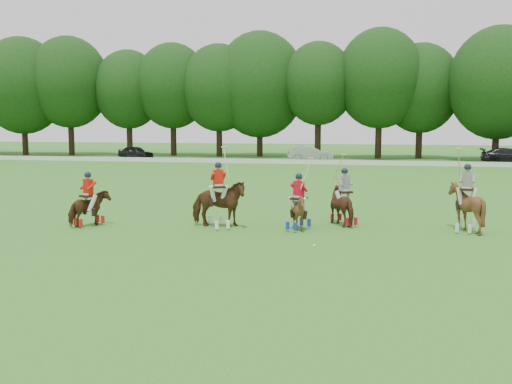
% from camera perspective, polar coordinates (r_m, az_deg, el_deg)
% --- Properties ---
extents(ground, '(180.00, 180.00, 0.00)m').
position_cam_1_polar(ground, '(17.85, -8.54, -5.93)').
color(ground, '#2F6E1F').
rests_on(ground, ground).
extents(tree_line, '(117.98, 14.32, 14.75)m').
position_cam_1_polar(tree_line, '(64.77, 6.54, 10.70)').
color(tree_line, black).
rests_on(tree_line, ground).
extents(boundary_rail, '(120.00, 0.10, 0.44)m').
position_cam_1_polar(boundary_rail, '(54.79, 5.22, 3.02)').
color(boundary_rail, white).
rests_on(boundary_rail, ground).
extents(car_left, '(4.43, 2.84, 1.40)m').
position_cam_1_polar(car_left, '(64.23, -11.95, 3.91)').
color(car_left, black).
rests_on(car_left, ground).
extents(car_mid, '(4.87, 2.71, 1.52)m').
position_cam_1_polar(car_mid, '(59.26, 5.42, 3.84)').
color(car_mid, '#AAABAF').
rests_on(car_mid, ground).
extents(car_right, '(5.31, 2.36, 1.51)m').
position_cam_1_polar(car_right, '(60.32, 23.98, 3.32)').
color(car_right, black).
rests_on(car_right, ground).
extents(polo_red_a, '(1.38, 1.77, 2.10)m').
position_cam_1_polar(polo_red_a, '(22.72, -16.37, -1.47)').
color(polo_red_a, '#482C13').
rests_on(polo_red_a, ground).
extents(polo_red_b, '(2.28, 2.17, 3.02)m').
position_cam_1_polar(polo_red_b, '(21.59, -3.77, -1.17)').
color(polo_red_b, '#482C13').
rests_on(polo_red_b, ground).
extents(polo_red_c, '(1.51, 1.58, 2.65)m').
position_cam_1_polar(polo_red_c, '(21.10, 4.28, -1.84)').
color(polo_red_c, '#482C13').
rests_on(polo_red_c, ground).
extents(polo_stripe_a, '(1.70, 1.91, 2.76)m').
position_cam_1_polar(polo_stripe_a, '(22.34, 8.79, -1.27)').
color(polo_stripe_a, '#482C13').
rests_on(polo_stripe_a, ground).
extents(polo_stripe_b, '(1.77, 1.90, 3.01)m').
position_cam_1_polar(polo_stripe_b, '(22.18, 20.26, -1.37)').
color(polo_stripe_b, '#482C13').
rests_on(polo_stripe_b, ground).
extents(polo_ball, '(0.09, 0.09, 0.09)m').
position_cam_1_polar(polo_ball, '(18.37, 5.84, -5.38)').
color(polo_ball, white).
rests_on(polo_ball, ground).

